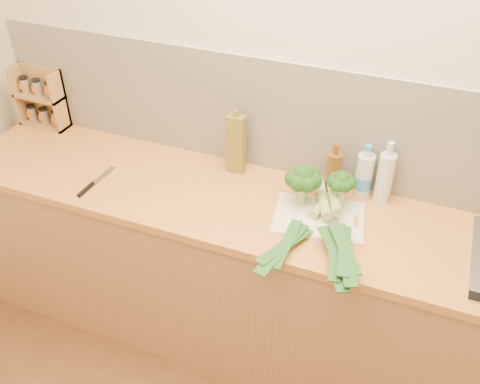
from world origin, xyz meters
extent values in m
plane|color=beige|center=(0.00, 1.50, 1.30)|extent=(3.50, 0.00, 3.50)
cube|color=silver|center=(0.00, 1.49, 1.17)|extent=(3.20, 0.02, 0.54)
cube|color=#AF7649|center=(0.00, 1.20, 0.43)|extent=(3.20, 0.60, 0.86)
cube|color=#D88D3F|center=(0.00, 1.20, 0.88)|extent=(3.20, 0.62, 0.04)
cube|color=white|center=(0.13, 1.20, 0.91)|extent=(0.41, 0.33, 0.01)
cylinder|color=#A6C170|center=(0.03, 1.27, 0.95)|extent=(0.04, 0.04, 0.08)
sphere|color=#193B10|center=(0.03, 1.27, 1.05)|extent=(0.10, 0.10, 0.10)
sphere|color=#193B10|center=(0.07, 1.27, 1.04)|extent=(0.07, 0.07, 0.07)
sphere|color=#193B10|center=(0.06, 1.30, 1.04)|extent=(0.07, 0.07, 0.07)
sphere|color=#193B10|center=(0.02, 1.31, 1.04)|extent=(0.07, 0.07, 0.07)
sphere|color=#193B10|center=(-0.01, 1.29, 1.04)|extent=(0.07, 0.07, 0.07)
sphere|color=#193B10|center=(-0.01, 1.25, 1.04)|extent=(0.07, 0.07, 0.07)
sphere|color=#193B10|center=(0.02, 1.22, 1.04)|extent=(0.07, 0.07, 0.07)
sphere|color=#193B10|center=(0.06, 1.23, 1.04)|extent=(0.07, 0.07, 0.07)
cylinder|color=#A6C170|center=(0.18, 1.30, 0.96)|extent=(0.05, 0.05, 0.09)
sphere|color=#193B10|center=(0.18, 1.30, 1.05)|extent=(0.07, 0.07, 0.07)
sphere|color=#193B10|center=(0.22, 1.30, 1.04)|extent=(0.06, 0.06, 0.06)
sphere|color=#193B10|center=(0.21, 1.32, 1.04)|extent=(0.06, 0.06, 0.06)
sphere|color=#193B10|center=(0.18, 1.33, 1.04)|extent=(0.06, 0.06, 0.06)
sphere|color=#193B10|center=(0.15, 1.31, 1.04)|extent=(0.06, 0.06, 0.06)
sphere|color=#193B10|center=(0.15, 1.28, 1.04)|extent=(0.06, 0.06, 0.06)
sphere|color=#193B10|center=(0.18, 1.27, 1.04)|extent=(0.06, 0.06, 0.06)
sphere|color=#193B10|center=(0.21, 1.27, 1.04)|extent=(0.06, 0.06, 0.06)
cylinder|color=white|center=(0.15, 1.38, 0.93)|extent=(0.07, 0.13, 0.04)
cylinder|color=#98C060|center=(0.12, 1.25, 0.93)|extent=(0.07, 0.16, 0.04)
cube|color=#1A491B|center=(0.06, 0.95, 0.93)|extent=(0.16, 0.29, 0.02)
cube|color=#1A491B|center=(0.05, 0.93, 0.94)|extent=(0.12, 0.34, 0.01)
cube|color=#1A491B|center=(0.06, 0.96, 0.94)|extent=(0.05, 0.28, 0.02)
cylinder|color=white|center=(0.09, 1.35, 0.95)|extent=(0.08, 0.13, 0.04)
cylinder|color=#98C060|center=(0.14, 1.23, 0.95)|extent=(0.10, 0.16, 0.04)
cube|color=#1A491B|center=(0.25, 0.95, 0.95)|extent=(0.10, 0.30, 0.02)
cube|color=#1A491B|center=(0.26, 0.93, 0.95)|extent=(0.17, 0.33, 0.01)
cube|color=#1A491B|center=(0.25, 0.96, 0.96)|extent=(0.19, 0.26, 0.02)
cylinder|color=white|center=(0.13, 1.36, 0.97)|extent=(0.08, 0.12, 0.04)
cylinder|color=#98C060|center=(0.18, 1.25, 0.97)|extent=(0.09, 0.15, 0.04)
cube|color=#1A491B|center=(0.28, 0.97, 0.97)|extent=(0.10, 0.30, 0.02)
cube|color=#1A491B|center=(0.29, 0.95, 0.97)|extent=(0.17, 0.34, 0.01)
cube|color=#1A491B|center=(0.28, 0.98, 0.97)|extent=(0.19, 0.26, 0.02)
cube|color=silver|center=(-0.89, 1.13, 0.90)|extent=(0.04, 0.16, 0.00)
cylinder|color=black|center=(-0.89, 1.00, 0.91)|extent=(0.02, 0.11, 0.02)
cube|color=#A57747|center=(-1.45, 1.47, 1.06)|extent=(0.27, 0.02, 0.32)
cube|color=#A57747|center=(-1.45, 1.43, 0.91)|extent=(0.27, 0.11, 0.02)
cube|color=#A57747|center=(-1.45, 1.43, 1.07)|extent=(0.27, 0.11, 0.02)
cube|color=#A57747|center=(-1.58, 1.43, 1.06)|extent=(0.01, 0.11, 0.32)
cube|color=#A57747|center=(-1.32, 1.43, 1.06)|extent=(0.01, 0.11, 0.32)
cylinder|color=gray|center=(-1.53, 1.43, 0.95)|extent=(0.04, 0.04, 0.07)
cylinder|color=gray|center=(-1.45, 1.43, 0.95)|extent=(0.04, 0.04, 0.07)
cylinder|color=gray|center=(-1.37, 1.43, 0.95)|extent=(0.04, 0.04, 0.07)
cylinder|color=gray|center=(-1.53, 1.43, 1.12)|extent=(0.04, 0.04, 0.07)
cylinder|color=gray|center=(-1.45, 1.43, 1.12)|extent=(0.04, 0.04, 0.07)
cylinder|color=gray|center=(-1.37, 1.43, 1.12)|extent=(0.04, 0.04, 0.07)
cube|color=olive|center=(-0.33, 1.40, 1.04)|extent=(0.08, 0.05, 0.29)
cylinder|color=olive|center=(-0.33, 1.40, 1.20)|extent=(0.02, 0.02, 0.03)
cylinder|color=silver|center=(0.34, 1.42, 1.02)|extent=(0.07, 0.07, 0.24)
cylinder|color=silver|center=(0.34, 1.42, 1.17)|extent=(0.03, 0.03, 0.06)
cylinder|color=brown|center=(0.13, 1.40, 1.00)|extent=(0.06, 0.06, 0.20)
cylinder|color=brown|center=(0.13, 1.40, 1.13)|extent=(0.03, 0.03, 0.05)
cylinder|color=silver|center=(0.26, 1.43, 1.00)|extent=(0.08, 0.08, 0.21)
cylinder|color=silver|center=(0.26, 1.43, 1.12)|extent=(0.03, 0.03, 0.03)
cylinder|color=#368DCD|center=(0.26, 1.43, 0.97)|extent=(0.08, 0.08, 0.06)
camera|label=1|loc=(0.47, -0.54, 2.32)|focal=40.00mm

